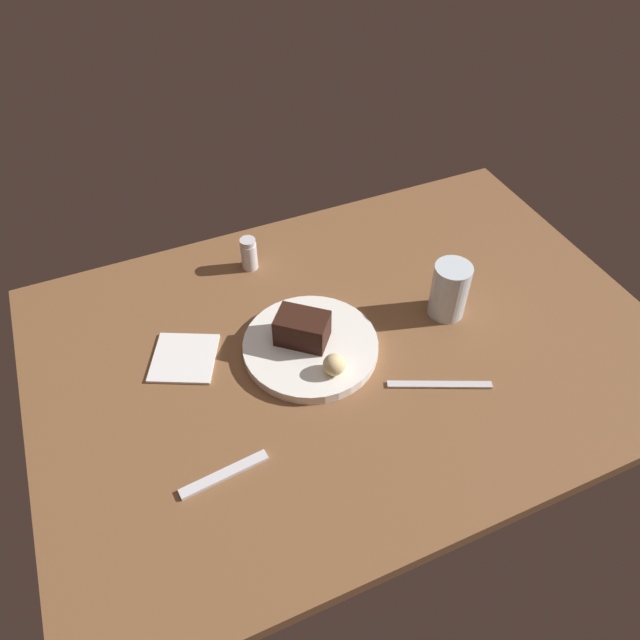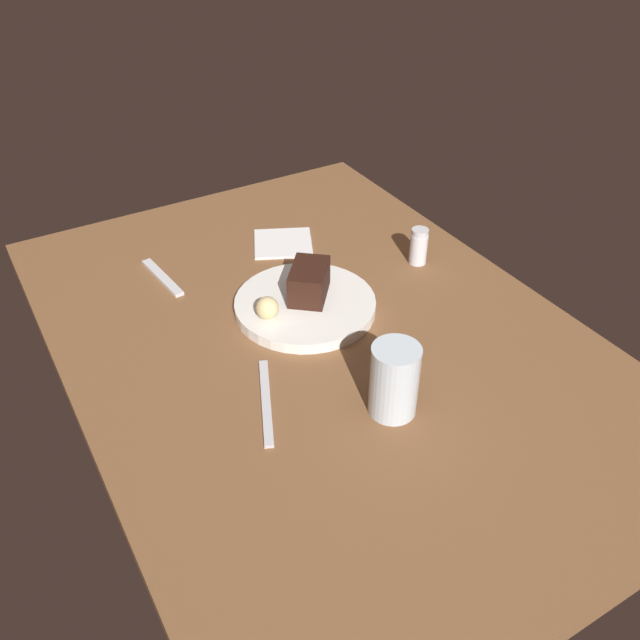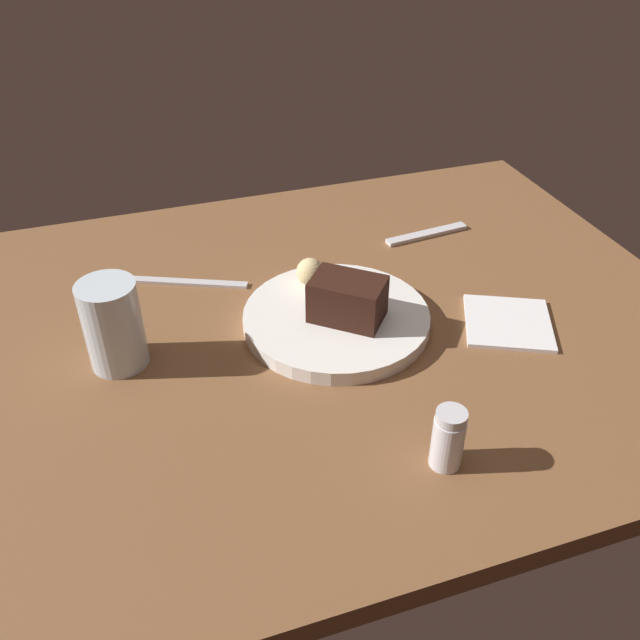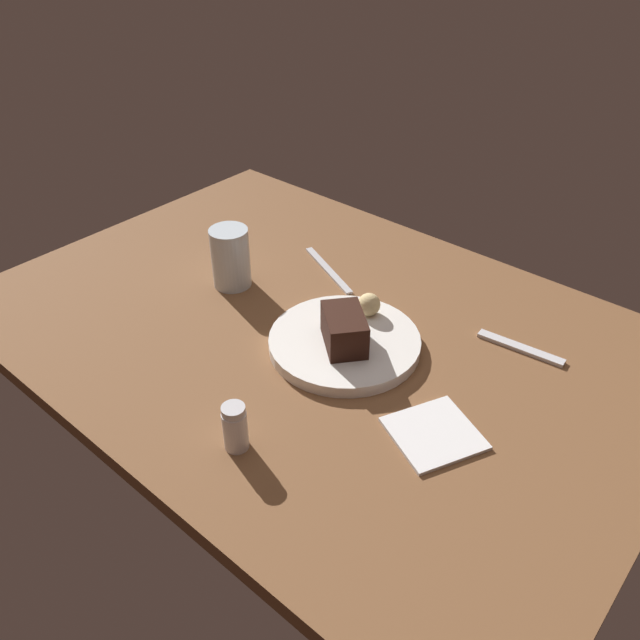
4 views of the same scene
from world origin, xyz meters
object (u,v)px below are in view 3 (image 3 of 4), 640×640
at_px(bread_roll, 310,272).
at_px(dessert_spoon, 427,234).
at_px(dessert_plate, 336,319).
at_px(folded_napkin, 508,323).
at_px(water_glass, 113,325).
at_px(salt_shaker, 448,439).
at_px(butter_knife, 186,282).
at_px(chocolate_cake_slice, 348,299).

xyz_separation_m(bread_roll, dessert_spoon, (-0.24, -0.11, -0.04)).
xyz_separation_m(dessert_plate, bread_roll, (0.01, -0.08, 0.03)).
bearing_deg(folded_napkin, bread_roll, -33.15).
height_order(bread_roll, dessert_spoon, bread_roll).
xyz_separation_m(dessert_plate, folded_napkin, (-0.23, 0.07, -0.01)).
bearing_deg(water_glass, salt_shaker, 137.79).
bearing_deg(butter_knife, water_glass, 79.03).
bearing_deg(folded_napkin, dessert_spoon, -90.59).
bearing_deg(salt_shaker, folded_napkin, -134.83).
bearing_deg(water_glass, folded_napkin, 170.34).
bearing_deg(chocolate_cake_slice, dessert_spoon, -137.06).
bearing_deg(butter_knife, chocolate_cake_slice, 159.75).
height_order(bread_roll, folded_napkin, bread_roll).
distance_m(dessert_plate, bread_roll, 0.09).
relative_size(dessert_spoon, butter_knife, 0.79).
distance_m(salt_shaker, water_glass, 0.43).
bearing_deg(bread_roll, butter_knife, -27.94).
distance_m(chocolate_cake_slice, water_glass, 0.30).
xyz_separation_m(chocolate_cake_slice, dessert_spoon, (-0.22, -0.21, -0.05)).
bearing_deg(chocolate_cake_slice, salt_shaker, 93.80).
relative_size(bread_roll, butter_knife, 0.21).
height_order(water_glass, dessert_spoon, water_glass).
relative_size(bread_roll, water_glass, 0.34).
xyz_separation_m(chocolate_cake_slice, folded_napkin, (-0.22, 0.06, -0.05)).
xyz_separation_m(bread_roll, folded_napkin, (-0.24, 0.16, -0.04)).
distance_m(butter_knife, folded_napkin, 0.48).
distance_m(dessert_plate, folded_napkin, 0.24).
xyz_separation_m(bread_roll, salt_shaker, (-0.04, 0.36, -0.00)).
bearing_deg(dessert_plate, water_glass, -2.70).
bearing_deg(dessert_spoon, folded_napkin, -96.44).
bearing_deg(water_glass, chocolate_cake_slice, 174.65).
height_order(chocolate_cake_slice, butter_knife, chocolate_cake_slice).
xyz_separation_m(chocolate_cake_slice, butter_knife, (0.19, -0.19, -0.05)).
bearing_deg(butter_knife, folded_napkin, 172.87).
relative_size(dessert_plate, folded_napkin, 2.15).
bearing_deg(dessert_plate, chocolate_cake_slice, 125.07).
relative_size(salt_shaker, folded_napkin, 0.63).
height_order(dessert_spoon, butter_knife, dessert_spoon).
height_order(chocolate_cake_slice, salt_shaker, chocolate_cake_slice).
bearing_deg(dessert_spoon, chocolate_cake_slice, -142.91).
distance_m(dessert_plate, chocolate_cake_slice, 0.04).
distance_m(bread_roll, dessert_spoon, 0.27).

